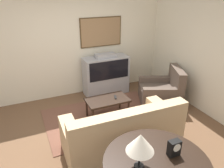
# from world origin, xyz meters

# --- Properties ---
(ground_plane) EXTENTS (12.00, 12.00, 0.00)m
(ground_plane) POSITION_xyz_m (0.00, 0.00, 0.00)
(ground_plane) COLOR brown
(wall_back) EXTENTS (12.00, 0.10, 2.70)m
(wall_back) POSITION_xyz_m (0.01, 2.13, 1.35)
(wall_back) COLOR beige
(wall_back) RESTS_ON ground_plane
(wall_right) EXTENTS (0.06, 12.00, 2.70)m
(wall_right) POSITION_xyz_m (2.63, 0.00, 1.35)
(wall_right) COLOR beige
(wall_right) RESTS_ON ground_plane
(area_rug) EXTENTS (2.54, 1.66, 0.01)m
(area_rug) POSITION_xyz_m (0.45, 0.68, 0.01)
(area_rug) COLOR brown
(area_rug) RESTS_ON ground_plane
(tv) EXTENTS (1.16, 0.48, 1.09)m
(tv) POSITION_xyz_m (0.95, 1.78, 0.52)
(tv) COLOR #9E9EA3
(tv) RESTS_ON ground_plane
(couch) EXTENTS (2.00, 0.95, 0.94)m
(couch) POSITION_xyz_m (0.34, -0.42, 0.33)
(couch) COLOR tan
(couch) RESTS_ON ground_plane
(armchair) EXTENTS (1.21, 1.17, 0.88)m
(armchair) POSITION_xyz_m (2.01, 0.75, 0.28)
(armchair) COLOR brown
(armchair) RESTS_ON ground_plane
(coffee_table) EXTENTS (0.91, 0.52, 0.44)m
(coffee_table) POSITION_xyz_m (0.51, 0.66, 0.39)
(coffee_table) COLOR black
(coffee_table) RESTS_ON ground_plane
(console_table) EXTENTS (1.26, 1.26, 0.79)m
(console_table) POSITION_xyz_m (0.19, -1.60, 0.73)
(console_table) COLOR black
(console_table) RESTS_ON ground_plane
(table_lamp) EXTENTS (0.31, 0.31, 0.44)m
(table_lamp) POSITION_xyz_m (-0.04, -1.58, 1.12)
(table_lamp) COLOR black
(table_lamp) RESTS_ON console_table
(mantel_clock) EXTENTS (0.15, 0.10, 0.20)m
(mantel_clock) POSITION_xyz_m (0.44, -1.58, 0.89)
(mantel_clock) COLOR black
(mantel_clock) RESTS_ON console_table
(remote) EXTENTS (0.09, 0.17, 0.02)m
(remote) POSITION_xyz_m (0.70, 0.65, 0.45)
(remote) COLOR black
(remote) RESTS_ON coffee_table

